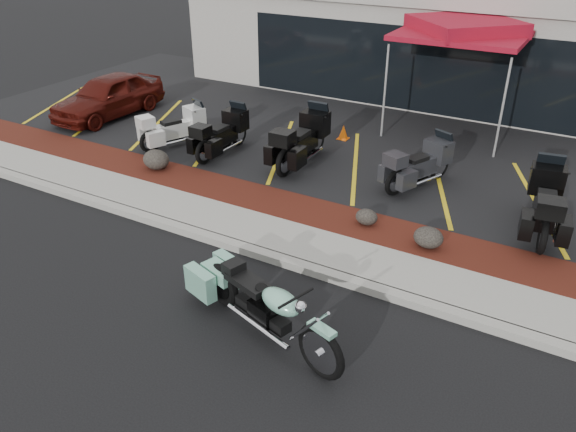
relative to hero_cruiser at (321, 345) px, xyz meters
The scene contains 18 objects.
ground 2.90m from the hero_cruiser, 151.38° to the left, with size 90.00×90.00×0.00m, color black.
curb 3.41m from the hero_cruiser, 137.83° to the left, with size 24.00×0.25×0.15m, color gray.
sidewalk 3.91m from the hero_cruiser, 130.14° to the left, with size 24.00×1.20×0.15m, color gray.
mulch_bed 4.88m from the hero_cruiser, 120.97° to the left, with size 24.00×1.20×0.16m, color #34170B.
upper_lot 9.90m from the hero_cruiser, 104.64° to the left, with size 26.00×9.60×0.15m, color black.
dealership_building 16.09m from the hero_cruiser, 98.97° to the left, with size 18.00×8.16×4.00m.
boulder_left 7.99m from the hero_cruiser, 147.86° to the left, with size 0.70×0.58×0.49m, color black.
boulder_mid 4.35m from the hero_cruiser, 104.03° to the left, with size 0.47×0.39×0.33m, color black.
boulder_right 3.99m from the hero_cruiser, 85.26° to the left, with size 0.58×0.48×0.41m, color black.
hero_cruiser is the anchor object (origin of this frame).
touring_white 9.53m from the hero_cruiser, 137.74° to the left, with size 2.06×0.79×1.20m, color silver, non-canonical shape.
touring_black_front 8.89m from the hero_cruiser, 131.45° to the left, with size 2.14×0.82×1.25m, color black, non-canonical shape.
touring_black_mid 8.13m from the hero_cruiser, 117.40° to the left, with size 2.44×0.93×1.42m, color black, non-canonical shape.
touring_grey 7.22m from the hero_cruiser, 93.32° to the left, with size 2.10×0.80×1.22m, color #2B2B2F, non-canonical shape.
touring_black_rear 6.84m from the hero_cruiser, 72.96° to the left, with size 2.37×0.91×1.38m, color black, non-canonical shape.
parked_car 12.79m from the hero_cruiser, 148.14° to the left, with size 1.54×3.82×1.30m, color #470F0A.
traffic_cone 9.24m from the hero_cruiser, 112.66° to the left, with size 0.28×0.28×0.41m, color #F95F08.
popup_canopy 11.20m from the hero_cruiser, 95.83° to the left, with size 3.71×3.71×3.17m.
Camera 1 is at (5.06, -6.82, 5.91)m, focal length 35.00 mm.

